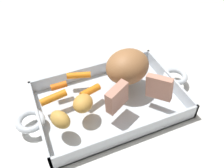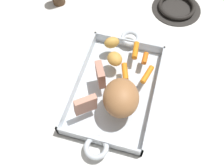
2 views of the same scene
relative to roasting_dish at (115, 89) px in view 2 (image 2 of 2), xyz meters
The scene contains 12 objects.
ground_plane 0.01m from the roasting_dish, ahead, with size 1.61×1.61×0.00m, color silver.
roasting_dish is the anchor object (origin of this frame).
pork_roast 0.10m from the roasting_dish, 26.43° to the left, with size 0.12×0.10×0.08m, color #A66F42.
roast_slice_thick 0.13m from the roasting_dish, 28.52° to the right, with size 0.02×0.06×0.06m, color tan.
roast_slice_thin 0.08m from the roasting_dish, 91.29° to the right, with size 0.02×0.06×0.06m, color tan.
baby_carrot_short 0.13m from the roasting_dish, 148.79° to the left, with size 0.02×0.02×0.04m, color orange.
baby_carrot_southwest 0.14m from the roasting_dish, 166.76° to the left, with size 0.02×0.02×0.07m, color orange.
baby_carrot_northwest 0.11m from the roasting_dish, 121.22° to the left, with size 0.02×0.02×0.06m, color orange.
baby_carrot_southeast 0.06m from the roasting_dish, 157.69° to the left, with size 0.02×0.02×0.05m, color orange.
potato_golden_small 0.09m from the roasting_dish, 162.83° to the right, with size 0.05×0.04×0.04m, color gold.
potato_near_roast 0.15m from the roasting_dish, 159.88° to the right, with size 0.05×0.03×0.04m, color gold.
stove_burner_rear 0.44m from the roasting_dish, 162.04° to the left, with size 0.19×0.19×0.02m.
Camera 2 is at (0.36, 0.09, 0.68)m, focal length 39.25 mm.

